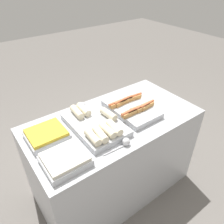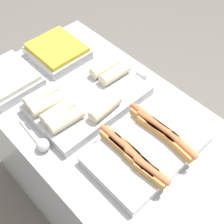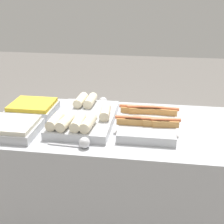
# 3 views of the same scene
# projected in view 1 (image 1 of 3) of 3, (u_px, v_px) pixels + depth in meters

# --- Properties ---
(ground_plane) EXTENTS (12.00, 12.00, 0.00)m
(ground_plane) POSITION_uv_depth(u_px,v_px,m) (113.00, 185.00, 2.35)
(ground_plane) COLOR slate
(counter) EXTENTS (1.48, 0.77, 0.88)m
(counter) POSITION_uv_depth(u_px,v_px,m) (113.00, 156.00, 2.10)
(counter) COLOR #B7BABF
(counter) RESTS_ON ground_plane
(tray_hotdogs) EXTENTS (0.36, 0.49, 0.10)m
(tray_hotdogs) POSITION_uv_depth(u_px,v_px,m) (131.00, 108.00, 1.92)
(tray_hotdogs) COLOR #B7BABF
(tray_hotdogs) RESTS_ON counter
(tray_wraps) EXTENTS (0.35, 0.54, 0.11)m
(tray_wraps) POSITION_uv_depth(u_px,v_px,m) (96.00, 124.00, 1.72)
(tray_wraps) COLOR #B7BABF
(tray_wraps) RESTS_ON counter
(tray_side_front) EXTENTS (0.29, 0.26, 0.07)m
(tray_side_front) POSITION_uv_depth(u_px,v_px,m) (65.00, 160.00, 1.42)
(tray_side_front) COLOR #B7BABF
(tray_side_front) RESTS_ON counter
(tray_side_back) EXTENTS (0.29, 0.26, 0.07)m
(tray_side_back) POSITION_uv_depth(u_px,v_px,m) (47.00, 135.00, 1.62)
(tray_side_back) COLOR #B7BABF
(tray_side_back) RESTS_ON counter
(serving_spoon_near) EXTENTS (0.23, 0.06, 0.06)m
(serving_spoon_near) POSITION_uv_depth(u_px,v_px,m) (125.00, 142.00, 1.57)
(serving_spoon_near) COLOR silver
(serving_spoon_near) RESTS_ON counter
(serving_spoon_far) EXTENTS (0.21, 0.06, 0.06)m
(serving_spoon_far) POSITION_uv_depth(u_px,v_px,m) (82.00, 106.00, 1.97)
(serving_spoon_far) COLOR silver
(serving_spoon_far) RESTS_ON counter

